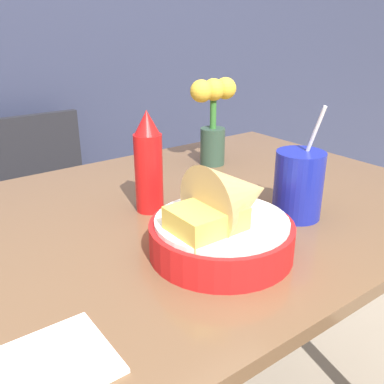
{
  "coord_description": "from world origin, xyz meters",
  "views": [
    {
      "loc": [
        -0.49,
        -0.67,
        1.14
      ],
      "look_at": [
        -0.04,
        -0.06,
        0.83
      ],
      "focal_mm": 40.0,
      "sensor_mm": 36.0,
      "label": 1
    }
  ],
  "objects_px": {
    "food_basket": "(226,221)",
    "ketchup_bottle": "(148,164)",
    "drink_cup": "(298,187)",
    "chair_far_window": "(42,212)",
    "flower_vase": "(213,115)"
  },
  "relations": [
    {
      "from": "chair_far_window",
      "to": "drink_cup",
      "type": "height_order",
      "value": "drink_cup"
    },
    {
      "from": "chair_far_window",
      "to": "flower_vase",
      "type": "height_order",
      "value": "flower_vase"
    },
    {
      "from": "ketchup_bottle",
      "to": "chair_far_window",
      "type": "bearing_deg",
      "value": 90.87
    },
    {
      "from": "chair_far_window",
      "to": "drink_cup",
      "type": "distance_m",
      "value": 1.03
    },
    {
      "from": "chair_far_window",
      "to": "drink_cup",
      "type": "xyz_separation_m",
      "value": [
        0.23,
        -0.95,
        0.34
      ]
    },
    {
      "from": "chair_far_window",
      "to": "drink_cup",
      "type": "bearing_deg",
      "value": -76.44
    },
    {
      "from": "food_basket",
      "to": "ketchup_bottle",
      "type": "distance_m",
      "value": 0.23
    },
    {
      "from": "chair_far_window",
      "to": "ketchup_bottle",
      "type": "height_order",
      "value": "ketchup_bottle"
    },
    {
      "from": "chair_far_window",
      "to": "drink_cup",
      "type": "relative_size",
      "value": 3.69
    },
    {
      "from": "ketchup_bottle",
      "to": "drink_cup",
      "type": "distance_m",
      "value": 0.3
    },
    {
      "from": "chair_far_window",
      "to": "ketchup_bottle",
      "type": "distance_m",
      "value": 0.84
    },
    {
      "from": "flower_vase",
      "to": "ketchup_bottle",
      "type": "bearing_deg",
      "value": -151.58
    },
    {
      "from": "food_basket",
      "to": "flower_vase",
      "type": "bearing_deg",
      "value": 53.37
    },
    {
      "from": "chair_far_window",
      "to": "flower_vase",
      "type": "distance_m",
      "value": 0.78
    },
    {
      "from": "flower_vase",
      "to": "drink_cup",
      "type": "bearing_deg",
      "value": -102.4
    }
  ]
}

